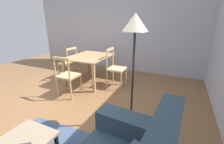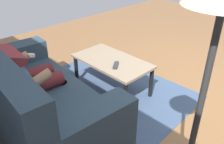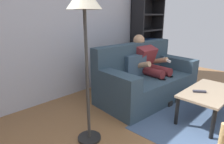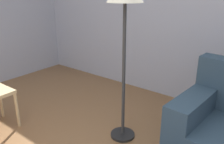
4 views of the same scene
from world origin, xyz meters
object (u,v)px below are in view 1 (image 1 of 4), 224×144
object	(u,v)px
dining_chair_facing_couch	(68,76)
dining_chair_by_doorway	(68,63)
dining_chair_near_wall	(116,68)
floor_lamp	(135,34)
dining_table	(90,60)

from	to	relation	value
dining_chair_facing_couch	dining_chair_by_doorway	world-z (taller)	dining_chair_facing_couch
dining_chair_facing_couch	dining_chair_near_wall	bearing A→B (deg)	140.86
dining_chair_facing_couch	dining_chair_by_doorway	xyz separation A→B (m)	(-0.94, -0.76, -0.03)
dining_chair_near_wall	dining_chair_facing_couch	distance (m)	1.21
dining_chair_near_wall	dining_chair_by_doorway	bearing A→B (deg)	-89.95
dining_chair_near_wall	dining_chair_by_doorway	world-z (taller)	dining_chair_near_wall
dining_chair_by_doorway	floor_lamp	size ratio (longest dim) A/B	0.52
dining_chair_facing_couch	floor_lamp	world-z (taller)	floor_lamp
dining_table	dining_chair_by_doorway	size ratio (longest dim) A/B	1.33
dining_chair_by_doorway	dining_table	bearing A→B (deg)	90.13
dining_chair_near_wall	dining_chair_facing_couch	bearing A→B (deg)	-39.14
dining_chair_facing_couch	floor_lamp	xyz separation A→B (m)	(0.39, 1.61, 1.00)
dining_chair_facing_couch	floor_lamp	size ratio (longest dim) A/B	0.53
dining_table	dining_chair_facing_couch	bearing A→B (deg)	0.02
dining_chair_near_wall	dining_chair_facing_couch	world-z (taller)	dining_chair_near_wall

